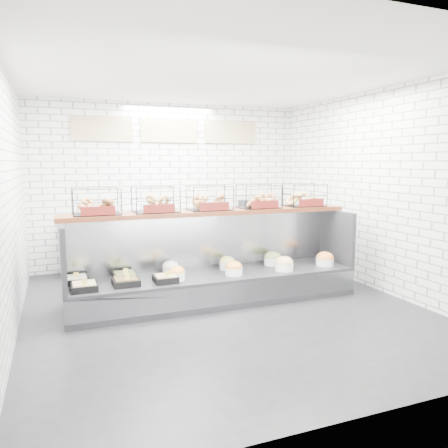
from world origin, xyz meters
name	(u,v)px	position (x,y,z in m)	size (l,w,h in m)	color
ground	(223,308)	(0.00, 0.00, 0.00)	(5.50, 5.50, 0.00)	black
room_shell	(208,153)	(0.00, 0.60, 2.06)	(5.02, 5.51, 3.01)	white
display_case	(214,278)	(0.00, 0.34, 0.33)	(4.00, 0.90, 1.20)	black
bagel_shelf	(210,202)	(0.00, 0.52, 1.38)	(4.10, 0.50, 0.40)	#481F0F
prep_counter	(175,242)	(0.00, 2.43, 0.47)	(4.00, 0.60, 1.20)	#93969B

